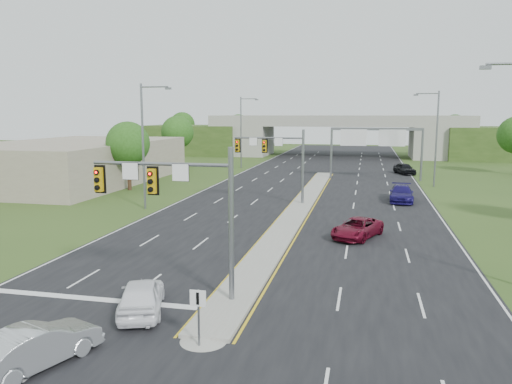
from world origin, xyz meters
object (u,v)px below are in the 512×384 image
at_px(car_far_c, 405,169).
at_px(overpass, 338,139).
at_px(car_white, 141,296).
at_px(car_silver, 37,346).
at_px(signal_mast_near, 181,198).
at_px(car_far_a, 357,228).
at_px(signal_mast_far, 279,154).
at_px(sign_gantry, 375,139).
at_px(car_far_b, 401,194).
at_px(keep_right_sign, 198,308).

bearing_deg(car_far_c, overpass, 90.97).
distance_m(car_white, car_silver, 5.19).
height_order(overpass, car_white, overpass).
bearing_deg(signal_mast_near, overpass, 88.38).
bearing_deg(car_far_a, car_silver, -94.07).
height_order(signal_mast_far, sign_gantry, signal_mast_far).
bearing_deg(signal_mast_near, car_far_b, 68.45).
height_order(car_silver, car_far_a, car_silver).
relative_size(car_white, car_silver, 1.00).
relative_size(overpass, car_far_a, 16.57).
bearing_deg(car_far_b, sign_gantry, 101.50).
height_order(signal_mast_far, car_far_a, signal_mast_far).
relative_size(overpass, car_far_b, 14.91).
bearing_deg(signal_mast_far, car_far_b, 18.62).
xyz_separation_m(car_far_b, car_far_c, (1.87, 23.20, -0.00)).
relative_size(keep_right_sign, car_far_c, 0.48).
bearing_deg(overpass, keep_right_sign, -90.00).
height_order(signal_mast_far, car_far_c, signal_mast_far).
xyz_separation_m(sign_gantry, car_far_a, (-1.43, -31.61, -4.55)).
height_order(sign_gantry, car_white, sign_gantry).
bearing_deg(sign_gantry, keep_right_sign, -97.70).
height_order(sign_gantry, overpass, overpass).
bearing_deg(car_far_c, car_white, -125.44).
relative_size(keep_right_sign, car_white, 0.50).
bearing_deg(car_far_b, overpass, 103.01).
bearing_deg(car_far_c, keep_right_sign, -121.47).
distance_m(car_silver, car_far_a, 22.65).
xyz_separation_m(signal_mast_near, car_silver, (-2.57, -6.90, -3.98)).
relative_size(signal_mast_far, keep_right_sign, 3.18).
height_order(keep_right_sign, sign_gantry, sign_gantry).
distance_m(keep_right_sign, sign_gantry, 50.04).
bearing_deg(sign_gantry, signal_mast_near, -101.25).
height_order(car_far_a, car_far_c, car_far_c).
bearing_deg(signal_mast_far, car_far_a, -57.11).
distance_m(signal_mast_near, car_white, 4.54).
bearing_deg(car_white, signal_mast_far, -111.98).
height_order(overpass, car_silver, overpass).
distance_m(overpass, car_white, 82.09).
distance_m(car_white, car_far_c, 55.84).
xyz_separation_m(signal_mast_far, car_far_a, (7.51, -11.61, -4.03)).
bearing_deg(car_far_c, car_far_b, -115.08).
bearing_deg(keep_right_sign, car_silver, -153.20).
distance_m(signal_mast_far, car_far_c, 30.37).
height_order(signal_mast_near, sign_gantry, signal_mast_near).
bearing_deg(car_far_b, car_far_a, -101.17).
bearing_deg(car_far_a, overpass, 116.87).
distance_m(car_silver, car_far_c, 61.03).
height_order(keep_right_sign, overpass, overpass).
relative_size(signal_mast_near, car_white, 1.60).
distance_m(sign_gantry, car_far_c, 9.38).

